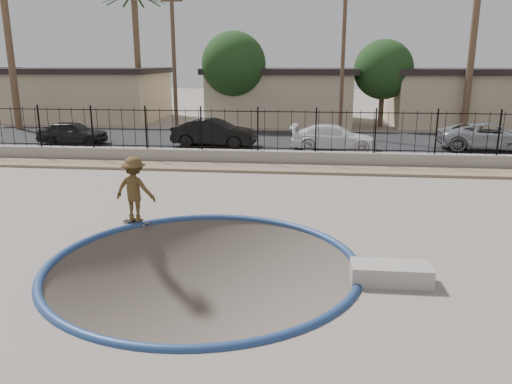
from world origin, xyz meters
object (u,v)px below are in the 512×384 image
Objects in this scene: skater at (135,193)px; car_c at (334,138)px; skateboard at (137,222)px; car_a at (73,133)px; car_b at (214,133)px; car_d at (490,136)px; concrete_ledge at (391,273)px.

skater is 0.41× the size of car_c.
car_c is (5.90, 12.51, 0.61)m from skateboard.
car_c is at bearing -105.88° from skater.
car_b is at bearing -92.31° from car_a.
skater is at bearing 137.13° from car_d.
car_c reaches higher than concrete_ledge.
car_a is at bearing -48.48° from skater.
car_a is (-8.06, 12.83, 0.60)m from skateboard.
car_b is 6.23m from car_c.
car_b reaches higher than car_d.
concrete_ledge is 21.55m from car_a.
car_a is at bearing 135.10° from skateboard.
car_a is 0.84× the size of car_b.
car_b reaches higher than skateboard.
skater is at bearing -174.39° from car_b.
skater is 12.92m from car_b.
car_b is 0.88× the size of car_d.
car_a is 21.77m from car_d.
skateboard is at bearing -150.86° from car_a.
car_b is 1.00× the size of car_c.
car_b is (-0.32, 12.92, -0.15)m from skater.
car_a is at bearing 94.88° from car_b.
concrete_ledge reaches higher than skateboard.
skateboard is at bearing 154.32° from concrete_ledge.
car_b reaches higher than car_c.
skater is 15.15m from car_a.
skater is 19.17m from car_d.
skateboard is 0.19× the size of car_c.
car_d is (13.71, 13.40, 0.67)m from skateboard.
car_b is (7.74, 0.09, 0.09)m from car_a.
car_d is (7.26, 16.50, 0.52)m from concrete_ledge.
car_a is at bearing 94.29° from car_d.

